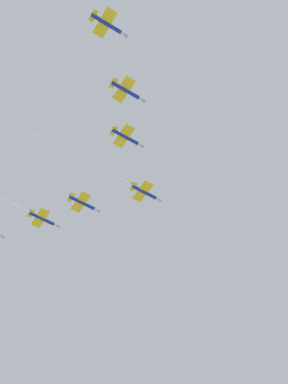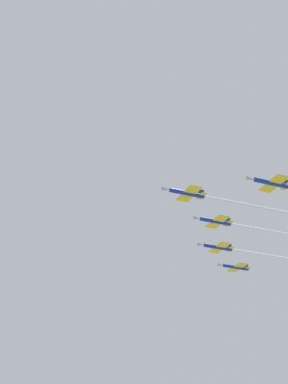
{
  "view_description": "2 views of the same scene",
  "coord_description": "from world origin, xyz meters",
  "px_view_note": "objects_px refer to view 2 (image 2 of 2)",
  "views": [
    {
      "loc": [
        68.09,
        97.16,
        1.55
      ],
      "look_at": [
        14.07,
        2.28,
        161.24
      ],
      "focal_mm": 51.8,
      "sensor_mm": 36.0,
      "label": 1
    },
    {
      "loc": [
        -38.83,
        -114.13,
        91.87
      ],
      "look_at": [
        0.28,
        -2.68,
        156.55
      ],
      "focal_mm": 51.31,
      "sensor_mm": 36.0,
      "label": 2
    }
  ],
  "objects_px": {
    "jet_lead": "(227,201)",
    "jet_starboard_outer": "(254,253)",
    "jet_port_inner": "(271,183)",
    "jet_port_trail": "(235,267)",
    "jet_starboard_inner": "(245,227)"
  },
  "relations": [
    {
      "from": "jet_lead",
      "to": "jet_starboard_outer",
      "type": "distance_m",
      "value": 39.66
    },
    {
      "from": "jet_starboard_outer",
      "to": "jet_port_inner",
      "type": "bearing_deg",
      "value": 153.12
    },
    {
      "from": "jet_port_trail",
      "to": "jet_starboard_outer",
      "type": "bearing_deg",
      "value": 173.97
    },
    {
      "from": "jet_port_inner",
      "to": "jet_port_trail",
      "type": "bearing_deg",
      "value": -22.12
    },
    {
      "from": "jet_lead",
      "to": "jet_starboard_outer",
      "type": "xyz_separation_m",
      "value": [
        25.34,
        30.51,
        0.04
      ]
    },
    {
      "from": "jet_port_inner",
      "to": "jet_starboard_outer",
      "type": "relative_size",
      "value": 0.23
    },
    {
      "from": "jet_lead",
      "to": "jet_starboard_inner",
      "type": "relative_size",
      "value": 1.1
    },
    {
      "from": "jet_lead",
      "to": "jet_port_inner",
      "type": "xyz_separation_m",
      "value": [
        4.76,
        -14.54,
        -1.23
      ]
    },
    {
      "from": "jet_lead",
      "to": "jet_port_trail",
      "type": "distance_m",
      "value": 52.37
    },
    {
      "from": "jet_starboard_outer",
      "to": "jet_port_trail",
      "type": "bearing_deg",
      "value": -6.03
    },
    {
      "from": "jet_starboard_inner",
      "to": "jet_starboard_outer",
      "type": "xyz_separation_m",
      "value": [
        11.3,
        15.2,
        -1.2
      ]
    },
    {
      "from": "jet_starboard_inner",
      "to": "jet_port_trail",
      "type": "bearing_deg",
      "value": -24.57
    },
    {
      "from": "jet_lead",
      "to": "jet_starboard_outer",
      "type": "height_order",
      "value": "jet_starboard_outer"
    },
    {
      "from": "jet_starboard_inner",
      "to": "jet_starboard_outer",
      "type": "bearing_deg",
      "value": -38.96
    },
    {
      "from": "jet_port_trail",
      "to": "jet_lead",
      "type": "bearing_deg",
      "value": 147.53
    }
  ]
}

